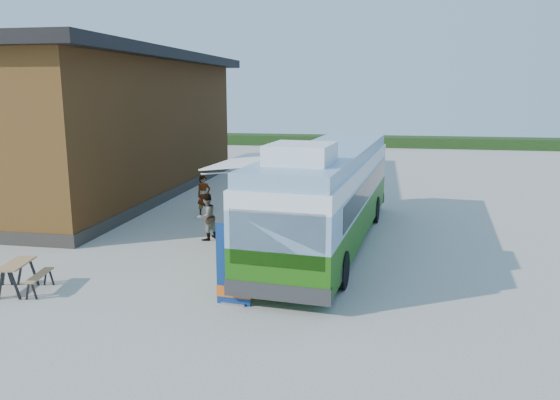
% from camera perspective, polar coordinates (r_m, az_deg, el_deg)
% --- Properties ---
extents(ground, '(100.00, 100.00, 0.00)m').
position_cam_1_polar(ground, '(18.34, -2.94, -6.16)').
color(ground, '#BCB7AD').
rests_on(ground, ground).
extents(barn, '(9.60, 21.20, 7.50)m').
position_cam_1_polar(barn, '(30.75, -18.02, 7.26)').
color(barn, brown).
rests_on(barn, ground).
extents(hedge, '(40.00, 3.00, 1.00)m').
position_cam_1_polar(hedge, '(55.36, 14.57, 5.88)').
color(hedge, '#264419').
rests_on(hedge, ground).
extents(bus, '(4.09, 13.44, 4.07)m').
position_cam_1_polar(bus, '(19.61, 5.04, 0.83)').
color(bus, '#327313').
rests_on(bus, ground).
extents(awning, '(3.44, 5.04, 0.56)m').
position_cam_1_polar(awning, '(19.57, -1.31, 3.84)').
color(awning, white).
rests_on(awning, ground).
extents(banner, '(0.95, 0.24, 2.19)m').
position_cam_1_polar(banner, '(14.34, -4.91, -7.54)').
color(banner, navy).
rests_on(banner, ground).
extents(picnic_table, '(1.69, 1.56, 0.85)m').
position_cam_1_polar(picnic_table, '(16.89, -25.78, -6.65)').
color(picnic_table, tan).
rests_on(picnic_table, ground).
extents(person_a, '(0.77, 0.78, 1.81)m').
position_cam_1_polar(person_a, '(24.54, -7.96, 0.45)').
color(person_a, '#999999').
rests_on(person_a, ground).
extents(person_b, '(0.96, 1.05, 1.77)m').
position_cam_1_polar(person_b, '(20.58, -7.72, -1.75)').
color(person_b, '#999999').
rests_on(person_b, ground).
extents(slurry_tanker, '(2.72, 5.54, 2.11)m').
position_cam_1_polar(slurry_tanker, '(32.20, 2.49, 3.73)').
color(slurry_tanker, '#20981B').
rests_on(slurry_tanker, ground).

